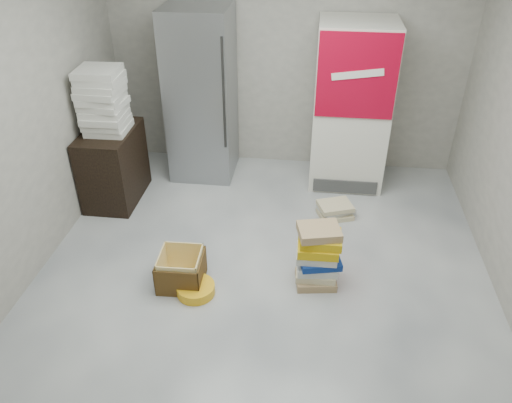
{
  "coord_description": "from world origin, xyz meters",
  "views": [
    {
      "loc": [
        0.36,
        -3.05,
        2.96
      ],
      "look_at": [
        -0.11,
        0.7,
        0.52
      ],
      "focal_mm": 35.0,
      "sensor_mm": 36.0,
      "label": 1
    }
  ],
  "objects": [
    {
      "name": "ground",
      "position": [
        0.0,
        0.0,
        0.0
      ],
      "size": [
        5.0,
        5.0,
        0.0
      ],
      "primitive_type": "plane",
      "color": "silver",
      "rests_on": "ground"
    },
    {
      "name": "room_shell",
      "position": [
        0.0,
        0.0,
        1.8
      ],
      "size": [
        4.04,
        5.04,
        2.82
      ],
      "color": "#A9A398",
      "rests_on": "ground"
    },
    {
      "name": "steel_fridge",
      "position": [
        -0.9,
        2.13,
        0.95
      ],
      "size": [
        0.7,
        0.72,
        1.9
      ],
      "color": "#A4A8AC",
      "rests_on": "ground"
    },
    {
      "name": "coke_cooler",
      "position": [
        0.75,
        2.12,
        0.9
      ],
      "size": [
        0.8,
        0.73,
        1.8
      ],
      "color": "silver",
      "rests_on": "ground"
    },
    {
      "name": "wood_shelf",
      "position": [
        -1.73,
        1.4,
        0.4
      ],
      "size": [
        0.5,
        0.8,
        0.8
      ],
      "primitive_type": "cube",
      "color": "black",
      "rests_on": "ground"
    },
    {
      "name": "supply_box_stack",
      "position": [
        -1.73,
        1.4,
        1.12
      ],
      "size": [
        0.44,
        0.44,
        0.65
      ],
      "color": "silver",
      "rests_on": "wood_shelf"
    },
    {
      "name": "phonebook_stack_main",
      "position": [
        0.47,
        0.28,
        0.29
      ],
      "size": [
        0.41,
        0.35,
        0.57
      ],
      "rotation": [
        0.0,
        0.0,
        0.09
      ],
      "color": "#9F8058",
      "rests_on": "ground"
    },
    {
      "name": "phonebook_stack_side",
      "position": [
        0.64,
        1.33,
        0.08
      ],
      "size": [
        0.42,
        0.4,
        0.15
      ],
      "rotation": [
        0.0,
        0.0,
        0.39
      ],
      "color": "#C9B98E",
      "rests_on": "ground"
    },
    {
      "name": "cardboard_box",
      "position": [
        -0.69,
        0.12,
        0.13
      ],
      "size": [
        0.39,
        0.39,
        0.31
      ],
      "rotation": [
        0.0,
        0.0,
        0.03
      ],
      "color": "yellow",
      "rests_on": "ground"
    },
    {
      "name": "bucket_lid",
      "position": [
        -0.54,
        0.01,
        0.04
      ],
      "size": [
        0.35,
        0.35,
        0.09
      ],
      "primitive_type": "cylinder",
      "rotation": [
        0.0,
        0.0,
        0.09
      ],
      "color": "yellow",
      "rests_on": "ground"
    }
  ]
}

